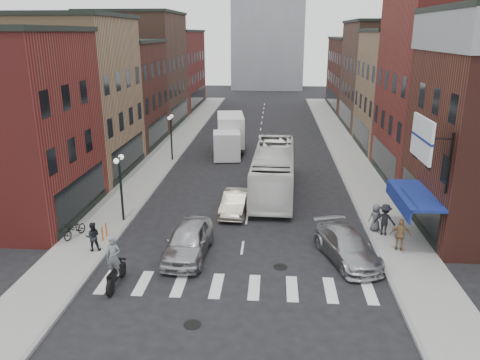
% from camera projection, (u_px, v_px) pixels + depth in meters
% --- Properties ---
extents(ground, '(160.00, 160.00, 0.00)m').
position_uv_depth(ground, '(241.00, 256.00, 23.95)').
color(ground, black).
rests_on(ground, ground).
extents(sidewalk_left, '(3.00, 74.00, 0.15)m').
position_uv_depth(sidewalk_left, '(170.00, 149.00, 45.43)').
color(sidewalk_left, gray).
rests_on(sidewalk_left, ground).
extents(sidewalk_right, '(3.00, 74.00, 0.15)m').
position_uv_depth(sidewalk_right, '(347.00, 153.00, 44.25)').
color(sidewalk_right, gray).
rests_on(sidewalk_right, ground).
extents(curb_left, '(0.20, 74.00, 0.16)m').
position_uv_depth(curb_left, '(185.00, 150.00, 45.35)').
color(curb_left, gray).
rests_on(curb_left, ground).
extents(curb_right, '(0.20, 74.00, 0.16)m').
position_uv_depth(curb_right, '(331.00, 153.00, 44.38)').
color(curb_right, gray).
rests_on(curb_right, ground).
extents(crosswalk_stripes, '(12.00, 2.20, 0.01)m').
position_uv_depth(crosswalk_stripes, '(236.00, 287.00, 21.09)').
color(crosswalk_stripes, silver).
rests_on(crosswalk_stripes, ground).
extents(bldg_left_mid_a, '(10.30, 10.20, 12.30)m').
position_uv_depth(bldg_left_mid_a, '(62.00, 97.00, 36.43)').
color(bldg_left_mid_a, '#997654').
rests_on(bldg_left_mid_a, ground).
extents(bldg_left_mid_b, '(10.30, 10.20, 10.30)m').
position_uv_depth(bldg_left_mid_b, '(107.00, 94.00, 46.24)').
color(bldg_left_mid_b, '#4B211A').
rests_on(bldg_left_mid_b, ground).
extents(bldg_left_far_a, '(10.30, 12.20, 13.30)m').
position_uv_depth(bldg_left_far_a, '(137.00, 70.00, 56.25)').
color(bldg_left_far_a, '#4E3327').
rests_on(bldg_left_far_a, ground).
extents(bldg_left_far_b, '(10.30, 16.20, 11.30)m').
position_uv_depth(bldg_left_far_b, '(164.00, 69.00, 69.86)').
color(bldg_left_far_b, maroon).
rests_on(bldg_left_far_b, ground).
extents(bldg_right_mid_a, '(10.30, 10.20, 14.30)m').
position_uv_depth(bldg_right_mid_a, '(460.00, 87.00, 34.06)').
color(bldg_right_mid_a, maroon).
rests_on(bldg_right_mid_a, ground).
extents(bldg_right_mid_b, '(10.30, 10.20, 11.30)m').
position_uv_depth(bldg_right_mid_b, '(418.00, 91.00, 44.02)').
color(bldg_right_mid_b, '#997654').
rests_on(bldg_right_mid_b, ground).
extents(bldg_right_far_a, '(10.30, 12.20, 12.30)m').
position_uv_depth(bldg_right_far_a, '(391.00, 75.00, 54.33)').
color(bldg_right_far_a, '#4E3327').
rests_on(bldg_right_far_a, ground).
extents(bldg_right_far_b, '(10.30, 16.20, 10.30)m').
position_uv_depth(bldg_right_far_b, '(367.00, 74.00, 67.94)').
color(bldg_right_far_b, '#4B211A').
rests_on(bldg_right_far_b, ground).
extents(awning_blue, '(1.80, 5.00, 0.78)m').
position_uv_depth(awning_blue, '(411.00, 196.00, 24.91)').
color(awning_blue, navy).
rests_on(awning_blue, ground).
extents(billboard_sign, '(1.52, 3.00, 3.70)m').
position_uv_depth(billboard_sign, '(424.00, 140.00, 21.98)').
color(billboard_sign, black).
rests_on(billboard_sign, ground).
extents(streetlamp_near, '(0.32, 1.22, 4.11)m').
position_uv_depth(streetlamp_near, '(120.00, 176.00, 27.38)').
color(streetlamp_near, black).
rests_on(streetlamp_near, ground).
extents(streetlamp_far, '(0.32, 1.22, 4.11)m').
position_uv_depth(streetlamp_far, '(171.00, 129.00, 40.69)').
color(streetlamp_far, black).
rests_on(streetlamp_far, ground).
extents(bike_rack, '(0.08, 0.68, 0.80)m').
position_uv_depth(bike_rack, '(104.00, 232.00, 25.54)').
color(bike_rack, '#D8590C').
rests_on(bike_rack, sidewalk_left).
extents(box_truck, '(3.04, 8.17, 3.45)m').
position_uv_depth(box_truck, '(229.00, 135.00, 43.99)').
color(box_truck, silver).
rests_on(box_truck, ground).
extents(motorcycle_rider, '(0.71, 2.39, 2.44)m').
position_uv_depth(motorcycle_rider, '(115.00, 264.00, 20.76)').
color(motorcycle_rider, black).
rests_on(motorcycle_rider, ground).
extents(transit_bus, '(3.13, 11.80, 3.26)m').
position_uv_depth(transit_bus, '(274.00, 170.00, 33.21)').
color(transit_bus, white).
rests_on(transit_bus, ground).
extents(sedan_left_near, '(2.23, 5.10, 1.71)m').
position_uv_depth(sedan_left_near, '(188.00, 240.00, 23.76)').
color(sedan_left_near, '#A4A3A8').
rests_on(sedan_left_near, ground).
extents(sedan_left_far, '(1.76, 4.33, 1.40)m').
position_uv_depth(sedan_left_far, '(235.00, 203.00, 29.50)').
color(sedan_left_far, '#BCB198').
rests_on(sedan_left_far, ground).
extents(curb_car, '(3.42, 5.41, 1.46)m').
position_uv_depth(curb_car, '(347.00, 247.00, 23.36)').
color(curb_car, '#A2A2A6').
rests_on(curb_car, ground).
extents(parked_bicycle, '(1.06, 1.80, 0.89)m').
position_uv_depth(parked_bicycle, '(75.00, 229.00, 25.73)').
color(parked_bicycle, black).
rests_on(parked_bicycle, sidewalk_left).
extents(ped_left_solo, '(0.84, 0.62, 1.55)m').
position_uv_depth(ped_left_solo, '(93.00, 236.00, 24.05)').
color(ped_left_solo, black).
rests_on(ped_left_solo, sidewalk_left).
extents(ped_right_a, '(1.30, 0.96, 1.81)m').
position_uv_depth(ped_right_a, '(385.00, 220.00, 25.89)').
color(ped_right_a, black).
rests_on(ped_right_a, sidewalk_right).
extents(ped_right_b, '(1.12, 0.75, 1.75)m').
position_uv_depth(ped_right_b, '(401.00, 235.00, 24.01)').
color(ped_right_b, olive).
rests_on(ped_right_b, sidewalk_right).
extents(ped_right_c, '(0.85, 0.65, 1.56)m').
position_uv_depth(ped_right_c, '(375.00, 218.00, 26.50)').
color(ped_right_c, '#54555B').
rests_on(ped_right_c, sidewalk_right).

